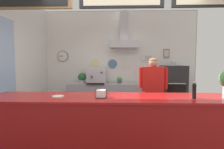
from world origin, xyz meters
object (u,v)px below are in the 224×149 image
object	(u,v)px
espresso_machine	(97,75)
napkin_holder	(101,94)
potted_rosemary	(120,80)
pepper_grinder	(194,90)
potted_oregano	(82,77)
shop_worker	(153,92)
pizza_oven	(173,91)
condiment_plate	(58,96)

from	to	relation	value
espresso_machine	napkin_holder	bearing A→B (deg)	-81.76
potted_rosemary	pepper_grinder	xyz separation A→B (m)	(1.00, -2.64, 0.14)
potted_oregano	napkin_holder	bearing A→B (deg)	-72.86
shop_worker	potted_rosemary	size ratio (longest dim) A/B	8.55
pizza_oven	pepper_grinder	world-z (taller)	pizza_oven
pizza_oven	potted_oregano	size ratio (longest dim) A/B	4.99
potted_oregano	pizza_oven	bearing A→B (deg)	-2.97
potted_rosemary	potted_oregano	size ratio (longest dim) A/B	0.62
shop_worker	potted_rosemary	world-z (taller)	shop_worker
potted_rosemary	potted_oregano	world-z (taller)	potted_oregano
pizza_oven	potted_rosemary	bearing A→B (deg)	173.95
shop_worker	condiment_plate	size ratio (longest dim) A/B	9.11
pepper_grinder	napkin_holder	world-z (taller)	pepper_grinder
pizza_oven	potted_rosemary	world-z (taller)	pizza_oven
potted_oregano	espresso_machine	bearing A→B (deg)	0.73
pepper_grinder	condiment_plate	size ratio (longest dim) A/B	1.39
pizza_oven	napkin_holder	xyz separation A→B (m)	(-1.78, -2.45, 0.35)
espresso_machine	napkin_holder	xyz separation A→B (m)	(0.38, -2.59, -0.06)
potted_rosemary	condiment_plate	distance (m)	2.74
napkin_holder	potted_rosemary	bearing A→B (deg)	83.57
shop_worker	napkin_holder	xyz separation A→B (m)	(-1.00, -1.34, 0.20)
pizza_oven	pepper_grinder	size ratio (longest dim) A/B	6.19
shop_worker	espresso_machine	bearing A→B (deg)	-31.78
pizza_oven	condiment_plate	size ratio (longest dim) A/B	8.60
pizza_oven	potted_rosemary	distance (m)	1.52
espresso_machine	pepper_grinder	distance (m)	3.11
pizza_oven	espresso_machine	xyz separation A→B (m)	(-2.15, 0.14, 0.41)
pizza_oven	napkin_holder	distance (m)	3.05
potted_oregano	pepper_grinder	world-z (taller)	pepper_grinder
pizza_oven	espresso_machine	world-z (taller)	pizza_oven
condiment_plate	napkin_holder	world-z (taller)	napkin_holder
potted_rosemary	pizza_oven	bearing A→B (deg)	-6.05
espresso_machine	condiment_plate	xyz separation A→B (m)	(-0.26, -2.55, -0.11)
potted_rosemary	condiment_plate	xyz separation A→B (m)	(-0.93, -2.57, 0.03)
potted_oregano	napkin_holder	distance (m)	2.71
shop_worker	napkin_holder	distance (m)	1.69
potted_oregano	napkin_holder	world-z (taller)	potted_oregano
espresso_machine	potted_rosemary	xyz separation A→B (m)	(0.67, 0.02, -0.13)
pizza_oven	potted_oregano	distance (m)	2.60
espresso_machine	condiment_plate	world-z (taller)	espresso_machine
espresso_machine	potted_rosemary	bearing A→B (deg)	1.58
espresso_machine	potted_rosemary	distance (m)	0.68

